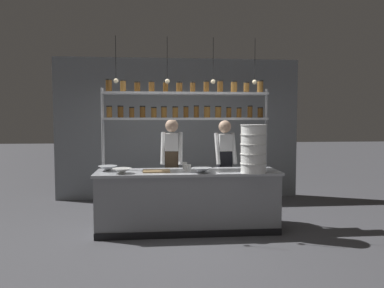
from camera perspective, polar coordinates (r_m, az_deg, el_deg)
ground_plane at (r=5.89m, az=-0.65°, el=-13.00°), size 40.00×40.00×0.00m
back_wall at (r=8.00m, az=-2.04°, el=2.31°), size 5.17×0.12×2.97m
prep_counter at (r=5.77m, az=-0.65°, el=-8.64°), size 2.77×0.76×0.92m
spice_shelf_unit at (r=5.97m, az=-0.91°, el=5.49°), size 2.66×0.28×2.33m
chef_left at (r=6.25m, az=-3.07°, el=-2.79°), size 0.38×0.31×1.70m
chef_center at (r=6.40m, az=5.01°, el=-2.77°), size 0.38×0.31×1.68m
container_stack at (r=5.55m, az=9.34°, el=-0.70°), size 0.39×0.39×0.71m
cutting_board at (r=5.62m, az=-5.43°, el=-4.11°), size 0.40×0.26×0.02m
prep_bowl_near_left at (r=5.51m, az=-10.64°, el=-4.06°), size 0.28×0.28×0.08m
prep_bowl_center_front at (r=5.47m, az=1.51°, el=-4.04°), size 0.29×0.29×0.08m
prep_bowl_center_back at (r=5.81m, az=-12.72°, el=-3.66°), size 0.29×0.29×0.08m
serving_cup_front at (r=5.63m, az=-0.56°, el=-3.68°), size 0.09×0.09×0.10m
serving_cup_by_board at (r=5.88m, az=-1.09°, el=-3.32°), size 0.07×0.07×0.11m
pendant_light_row at (r=5.66m, az=-0.55°, el=9.87°), size 2.15×0.07×0.69m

